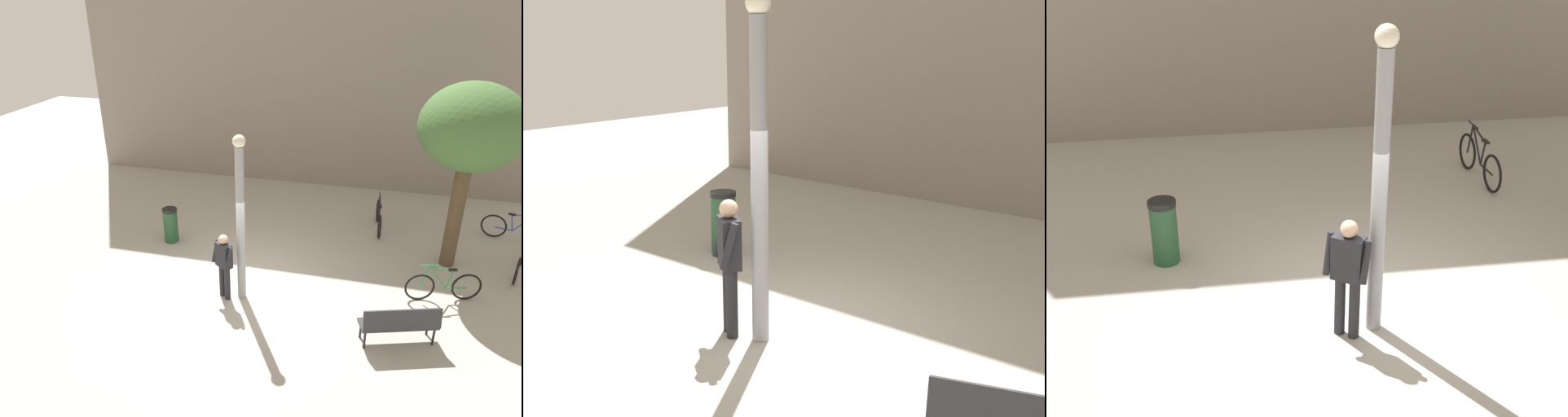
# 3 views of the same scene
# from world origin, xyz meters

# --- Properties ---
(ground_plane) EXTENTS (36.00, 36.00, 0.00)m
(ground_plane) POSITION_xyz_m (0.00, 0.00, 0.00)
(ground_plane) COLOR #A8A399
(lamppost) EXTENTS (0.28, 0.28, 4.00)m
(lamppost) POSITION_xyz_m (-0.04, -0.47, 2.13)
(lamppost) COLOR gray
(lamppost) RESTS_ON ground_plane
(person_by_lamppost) EXTENTS (0.62, 0.52, 1.67)m
(person_by_lamppost) POSITION_xyz_m (-0.43, -0.59, 0.97)
(person_by_lamppost) COLOR #232328
(person_by_lamppost) RESTS_ON ground_plane
(trash_bin) EXTENTS (0.42, 0.42, 1.03)m
(trash_bin) POSITION_xyz_m (-2.78, 1.65, 0.52)
(trash_bin) COLOR #234C2D
(trash_bin) RESTS_ON ground_plane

